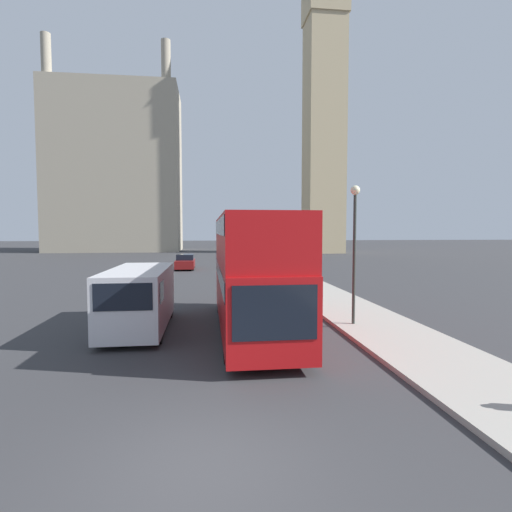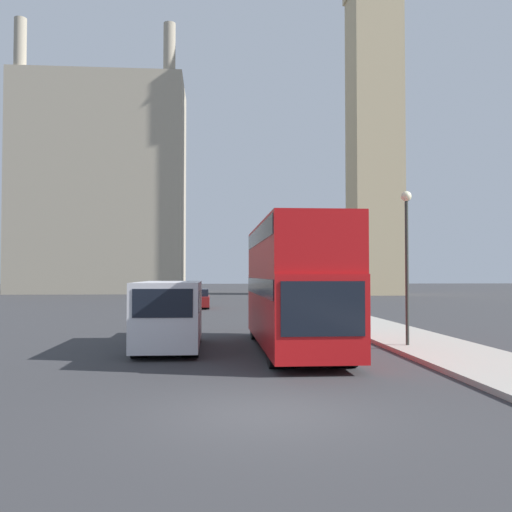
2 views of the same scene
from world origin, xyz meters
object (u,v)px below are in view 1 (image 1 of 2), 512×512
street_lamp (355,233)px  white_van (139,297)px  red_double_decker_bus (252,268)px  clock_tower (325,74)px  parked_sedan (185,262)px

street_lamp → white_van: bearing=176.1°
red_double_decker_bus → white_van: red_double_decker_bus is taller
clock_tower → parked_sedan: bearing=-128.6°
street_lamp → parked_sedan: (-7.80, 24.67, -3.02)m
red_double_decker_bus → parked_sedan: red_double_decker_bus is taller
clock_tower → parked_sedan: size_ratio=13.87×
white_van → street_lamp: (8.21, -0.56, 2.44)m
clock_tower → parked_sedan: clock_tower is taller
street_lamp → parked_sedan: street_lamp is taller
red_double_decker_bus → parked_sedan: size_ratio=2.39×
clock_tower → white_van: 63.23m
red_double_decker_bus → white_van: size_ratio=1.72×
white_van → street_lamp: size_ratio=1.10×
clock_tower → street_lamp: bearing=-105.2°
clock_tower → red_double_decker_bus: size_ratio=5.81×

